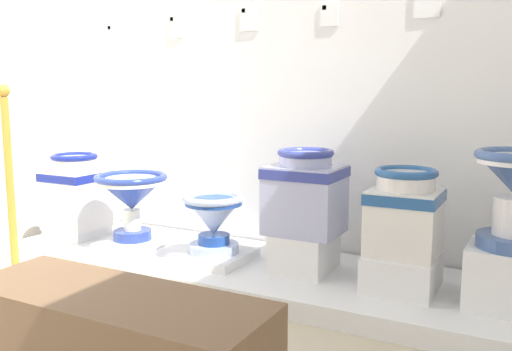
# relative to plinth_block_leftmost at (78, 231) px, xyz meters

# --- Properties ---
(wall_back) EXTENTS (3.84, 0.06, 2.81)m
(wall_back) POSITION_rel_plinth_block_leftmost_xyz_m (1.29, 0.48, 1.28)
(wall_back) COLOR white
(wall_back) RESTS_ON ground_plane
(display_platform) EXTENTS (3.05, 0.81, 0.10)m
(display_platform) POSITION_rel_plinth_block_leftmost_xyz_m (1.29, 0.03, -0.08)
(display_platform) COLOR white
(display_platform) RESTS_ON ground_plane
(plinth_block_leftmost) EXTENTS (0.31, 0.30, 0.05)m
(plinth_block_leftmost) POSITION_rel_plinth_block_leftmost_xyz_m (0.00, 0.00, 0.00)
(plinth_block_leftmost) COLOR white
(plinth_block_leftmost) RESTS_ON display_platform
(antique_toilet_leftmost) EXTENTS (0.34, 0.32, 0.48)m
(antique_toilet_leftmost) POSITION_rel_plinth_block_leftmost_xyz_m (0.00, -0.00, 0.27)
(antique_toilet_leftmost) COLOR white
(antique_toilet_leftmost) RESTS_ON plinth_block_leftmost
(plinth_block_rightmost) EXTENTS (0.29, 0.39, 0.05)m
(plinth_block_rightmost) POSITION_rel_plinth_block_leftmost_xyz_m (0.50, -0.05, -0.00)
(plinth_block_rightmost) COLOR white
(plinth_block_rightmost) RESTS_ON display_platform
(antique_toilet_rightmost) EXTENTS (0.42, 0.42, 0.39)m
(antique_toilet_rightmost) POSITION_rel_plinth_block_leftmost_xyz_m (0.50, -0.05, 0.31)
(antique_toilet_rightmost) COLOR #2C4197
(antique_toilet_rightmost) RESTS_ON plinth_block_rightmost
(plinth_block_central_ornate) EXTENTS (0.37, 0.39, 0.05)m
(plinth_block_central_ornate) POSITION_rel_plinth_block_leftmost_xyz_m (1.06, -0.03, -0.00)
(plinth_block_central_ornate) COLOR white
(plinth_block_central_ornate) RESTS_ON display_platform
(antique_toilet_central_ornate) EXTENTS (0.33, 0.33, 0.32)m
(antique_toilet_central_ornate) POSITION_rel_plinth_block_leftmost_xyz_m (1.06, -0.03, 0.22)
(antique_toilet_central_ornate) COLOR #A8B9E0
(antique_toilet_central_ornate) RESTS_ON plinth_block_central_ornate
(plinth_block_tall_cobalt) EXTENTS (0.28, 0.32, 0.20)m
(plinth_block_tall_cobalt) POSITION_rel_plinth_block_leftmost_xyz_m (1.56, 0.05, 0.07)
(plinth_block_tall_cobalt) COLOR white
(plinth_block_tall_cobalt) RESTS_ON display_platform
(antique_toilet_tall_cobalt) EXTENTS (0.37, 0.32, 0.43)m
(antique_toilet_tall_cobalt) POSITION_rel_plinth_block_leftmost_xyz_m (1.56, 0.05, 0.39)
(antique_toilet_tall_cobalt) COLOR #B2B6DE
(antique_toilet_tall_cobalt) RESTS_ON plinth_block_tall_cobalt
(plinth_block_broad_patterned) EXTENTS (0.32, 0.36, 0.17)m
(plinth_block_broad_patterned) POSITION_rel_plinth_block_leftmost_xyz_m (2.08, 0.01, 0.06)
(plinth_block_broad_patterned) COLOR white
(plinth_block_broad_patterned) RESTS_ON display_platform
(antique_toilet_broad_patterned) EXTENTS (0.32, 0.32, 0.40)m
(antique_toilet_broad_patterned) POSITION_rel_plinth_block_leftmost_xyz_m (2.08, 0.01, 0.35)
(antique_toilet_broad_patterned) COLOR white
(antique_toilet_broad_patterned) RESTS_ON plinth_block_broad_patterned
(plinth_block_squat_floral) EXTENTS (0.36, 0.30, 0.27)m
(plinth_block_squat_floral) POSITION_rel_plinth_block_leftmost_xyz_m (2.54, -0.02, 0.11)
(plinth_block_squat_floral) COLOR white
(plinth_block_squat_floral) RESTS_ON display_platform
(info_placard_first) EXTENTS (0.12, 0.01, 0.14)m
(info_placard_first) POSITION_rel_plinth_block_leftmost_xyz_m (-0.04, 0.45, 1.28)
(info_placard_first) COLOR white
(info_placard_second) EXTENTS (0.10, 0.01, 0.15)m
(info_placard_second) POSITION_rel_plinth_block_leftmost_xyz_m (0.49, 0.45, 1.31)
(info_placard_second) COLOR white
(info_placard_third) EXTENTS (0.12, 0.01, 0.15)m
(info_placard_third) POSITION_rel_plinth_block_leftmost_xyz_m (1.02, 0.45, 1.33)
(info_placard_third) COLOR white
(info_placard_fourth) EXTENTS (0.10, 0.01, 0.13)m
(info_placard_fourth) POSITION_rel_plinth_block_leftmost_xyz_m (1.53, 0.45, 1.31)
(info_placard_fourth) COLOR white
(info_placard_fifth) EXTENTS (0.13, 0.01, 0.14)m
(info_placard_fifth) POSITION_rel_plinth_block_leftmost_xyz_m (2.05, 0.45, 1.33)
(info_placard_fifth) COLOR white
(decorative_vase_spare) EXTENTS (0.30, 0.30, 0.37)m
(decorative_vase_spare) POSITION_rel_plinth_block_leftmost_xyz_m (-0.33, 0.23, 0.03)
(decorative_vase_spare) COLOR #353E8C
(decorative_vase_spare) RESTS_ON ground_plane
(stanchion_post_near_left) EXTENTS (0.26, 0.26, 1.05)m
(stanchion_post_near_left) POSITION_rel_plinth_block_leftmost_xyz_m (0.30, -0.71, 0.19)
(stanchion_post_near_left) COLOR gold
(stanchion_post_near_left) RESTS_ON ground_plane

